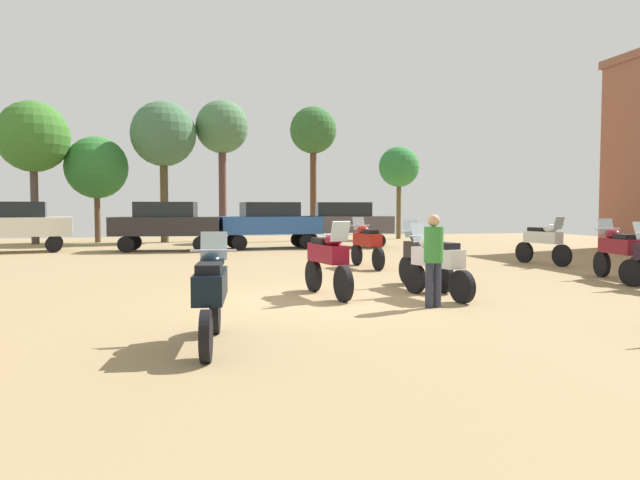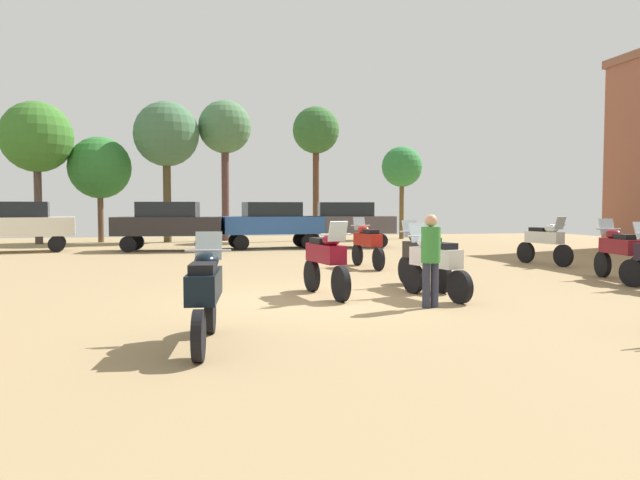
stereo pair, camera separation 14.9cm
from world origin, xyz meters
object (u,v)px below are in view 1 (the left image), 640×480
(motorcycle_6, at_px, (619,250))
(tree_2, at_px, (222,129))
(motorcycle_4, at_px, (424,255))
(tree_8, at_px, (163,135))
(tree_4, at_px, (33,137))
(tree_1, at_px, (96,168))
(motorcycle_8, at_px, (211,291))
(car_3, at_px, (166,222))
(car_1, at_px, (13,223))
(tree_7, at_px, (313,132))
(car_4, at_px, (343,221))
(person_1, at_px, (434,254))
(motorcycle_2, at_px, (436,262))
(motorcycle_5, at_px, (328,259))
(motorcycle_12, at_px, (367,243))
(motorcycle_10, at_px, (543,241))
(tree_5, at_px, (399,167))
(car_5, at_px, (270,221))

(motorcycle_6, bearing_deg, tree_2, 122.56)
(motorcycle_4, relative_size, tree_8, 0.30)
(tree_4, bearing_deg, tree_1, 19.40)
(motorcycle_8, distance_m, car_3, 17.37)
(motorcycle_6, bearing_deg, tree_1, 136.57)
(motorcycle_4, bearing_deg, car_1, 123.43)
(motorcycle_8, distance_m, tree_7, 25.04)
(car_4, xyz_separation_m, tree_4, (-13.99, 5.20, 3.95))
(person_1, relative_size, tree_7, 0.23)
(person_1, distance_m, tree_2, 22.97)
(tree_8, bearing_deg, tree_2, 13.22)
(tree_4, bearing_deg, motorcycle_8, -71.83)
(motorcycle_2, height_order, tree_2, tree_2)
(tree_7, bearing_deg, motorcycle_5, -100.77)
(motorcycle_2, distance_m, tree_7, 21.25)
(motorcycle_2, distance_m, motorcycle_12, 5.95)
(motorcycle_10, xyz_separation_m, tree_7, (-4.21, 14.93, 5.06))
(motorcycle_8, bearing_deg, tree_1, 107.55)
(tree_2, distance_m, tree_5, 10.03)
(motorcycle_5, bearing_deg, person_1, 121.99)
(car_3, xyz_separation_m, tree_5, (12.50, 6.93, 2.86))
(motorcycle_12, height_order, car_3, car_3)
(tree_5, relative_size, tree_8, 0.73)
(tree_1, bearing_deg, motorcycle_12, -57.18)
(motorcycle_6, relative_size, motorcycle_12, 0.98)
(motorcycle_4, relative_size, car_4, 0.48)
(car_3, bearing_deg, motorcycle_5, -158.21)
(tree_1, distance_m, tree_8, 3.74)
(motorcycle_4, bearing_deg, car_5, 88.77)
(motorcycle_2, height_order, car_3, car_3)
(motorcycle_6, height_order, motorcycle_12, motorcycle_6)
(car_4, bearing_deg, car_1, 97.97)
(tree_4, bearing_deg, motorcycle_6, -46.44)
(motorcycle_12, relative_size, tree_5, 0.43)
(motorcycle_6, distance_m, motorcycle_8, 10.98)
(motorcycle_10, xyz_separation_m, tree_2, (-9.01, 15.62, 5.19))
(tree_5, bearing_deg, tree_4, -176.76)
(motorcycle_5, relative_size, tree_4, 0.32)
(car_1, relative_size, tree_4, 0.66)
(motorcycle_12, xyz_separation_m, car_5, (-1.72, 8.80, 0.44))
(motorcycle_12, bearing_deg, motorcycle_4, -97.29)
(motorcycle_4, bearing_deg, motorcycle_8, -144.59)
(person_1, bearing_deg, tree_5, -118.43)
(car_3, relative_size, tree_2, 0.60)
(motorcycle_5, height_order, motorcycle_6, motorcycle_5)
(tree_7, bearing_deg, car_5, -118.16)
(motorcycle_5, bearing_deg, motorcycle_10, -158.47)
(motorcycle_2, height_order, person_1, person_1)
(motorcycle_4, xyz_separation_m, car_1, (-11.87, 13.30, 0.44))
(motorcycle_12, bearing_deg, car_1, 137.31)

